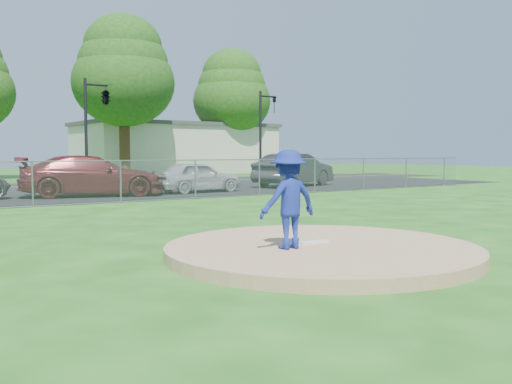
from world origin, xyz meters
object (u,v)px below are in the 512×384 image
Objects in this scene: traffic_signal_right at (264,127)px; parked_car_darkred at (92,176)px; parked_car_charcoal at (294,170)px; tree_right at (123,70)px; tree_far_right at (232,92)px; traffic_signal_center at (104,99)px; parked_car_pearl at (197,177)px; pitcher at (288,199)px; commercial_building at (175,148)px.

traffic_signal_right reaches higher than parked_car_darkred.
tree_right is at bearing -7.00° from parked_car_charcoal.
tree_far_right reaches higher than traffic_signal_center.
parked_car_charcoal is at bearing -83.61° from parked_car_pearl.
parked_car_pearl is at bearing -111.69° from pitcher.
pitcher is at bearing 123.30° from parked_car_charcoal.
commercial_building is 27.01m from parked_car_darkred.
tree_right reaches higher than parked_car_pearl.
parked_car_charcoal is (8.17, -5.80, -3.74)m from traffic_signal_center.
tree_right is 2.87× the size of parked_car_pearl.
tree_right is at bearing 63.29° from traffic_signal_center.
commercial_building is at bearing 83.71° from traffic_signal_right.
parked_car_pearl is at bearing -125.58° from tree_far_right.
tree_far_right is 25.29m from parked_car_pearl.
parked_car_charcoal is at bearing -70.00° from parked_car_darkred.
tree_far_right is 14.69m from traffic_signal_right.
pitcher reaches higher than parked_car_charcoal.
commercial_building is 25.13m from parked_car_pearl.
commercial_building is 41.50m from pitcher.
traffic_signal_center is 22.75m from pitcher.
tree_right is 18.56m from parked_car_pearl.
parked_car_darkred is (-13.11, -6.51, -2.52)m from traffic_signal_right.
traffic_signal_right is 3.42× the size of pitcher.
parked_car_darkred reaches higher than parked_car_pearl.
commercial_building is 3.15× the size of parked_car_charcoal.
parked_car_darkred is at bearing -95.21° from pitcher.
parked_car_charcoal is at bearing -78.75° from tree_right.
pitcher is at bearing -113.74° from commercial_building.
tree_far_right is at bearing -27.73° from parked_car_darkred.
parked_car_darkred is (-2.85, -6.51, -3.77)m from traffic_signal_center.
traffic_signal_center is 8.04m from parked_car_darkred.
traffic_signal_center is 1.07× the size of parked_car_charcoal.
commercial_building is at bearing 40.60° from tree_right.
commercial_building is 2.93× the size of traffic_signal_right.
parked_car_charcoal is (6.38, 1.11, 0.17)m from parked_car_pearl.
traffic_signal_center and traffic_signal_right have the same top height.
tree_right is 12.08m from traffic_signal_right.
parked_car_pearl is 0.78× the size of parked_car_charcoal.
traffic_signal_right is at bearing 0.00° from traffic_signal_center.
commercial_building is at bearing -27.54° from parked_car_pearl.
traffic_signal_center reaches higher than parked_car_charcoal.
tree_far_right is at bearing -119.10° from pitcher.
parked_car_charcoal is (12.84, 16.17, -0.15)m from pitcher.
traffic_signal_right is 6.65m from parked_car_charcoal.
traffic_signal_center is at bearing -140.96° from tree_far_right.
tree_far_right is (11.00, 3.00, -0.59)m from tree_right.
traffic_signal_right is at bearing -96.29° from commercial_building.
commercial_building is 2.87× the size of parked_car_darkred.
traffic_signal_center is at bearing -100.48° from pitcher.
parked_car_charcoal is (11.02, 0.71, 0.03)m from parked_car_darkred.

